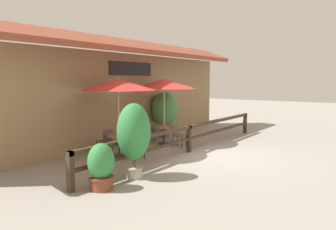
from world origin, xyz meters
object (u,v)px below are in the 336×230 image
chair_near_wallside (106,140)px  potted_plant_corner_fern (134,134)px  chair_near_streetside (135,144)px  patio_umbrella_middle (164,84)px  potted_plant_tall_tropical (101,166)px  dining_table_near (119,139)px  chair_middle_streetside (178,134)px  patio_umbrella_near (118,84)px  dining_table_middle (164,129)px  potted_plant_small_flowering (165,109)px  chair_middle_wallside (149,131)px

chair_near_wallside → potted_plant_corner_fern: 3.23m
chair_near_streetside → patio_umbrella_middle: patio_umbrella_middle is taller
potted_plant_tall_tropical → dining_table_near: bearing=36.8°
dining_table_near → potted_plant_corner_fern: potted_plant_corner_fern is taller
patio_umbrella_middle → potted_plant_tall_tropical: 5.95m
chair_near_streetside → chair_middle_streetside: (2.45, -0.05, 0.00)m
patio_umbrella_near → dining_table_near: size_ratio=3.01×
chair_middle_streetside → patio_umbrella_middle: bearing=75.5°
dining_table_middle → chair_middle_streetside: bearing=-96.4°
patio_umbrella_middle → potted_plant_small_flowering: size_ratio=1.30×
chair_near_streetside → dining_table_middle: 2.62m
chair_middle_wallside → potted_plant_small_flowering: bearing=-162.3°
dining_table_middle → potted_plant_small_flowering: potted_plant_small_flowering is taller
dining_table_middle → potted_plant_small_flowering: (1.30, 0.91, 0.66)m
chair_near_wallside → potted_plant_tall_tropical: 3.81m
chair_near_streetside → chair_middle_wallside: bearing=38.3°
chair_middle_wallside → potted_plant_tall_tropical: 5.91m
chair_near_wallside → patio_umbrella_near: bearing=95.8°
chair_middle_streetside → potted_plant_tall_tropical: 5.36m
patio_umbrella_near → potted_plant_corner_fern: size_ratio=1.34×
chair_near_wallside → chair_middle_wallside: same height
chair_near_wallside → patio_umbrella_middle: size_ratio=0.32×
patio_umbrella_near → chair_middle_streetside: patio_umbrella_near is taller
potted_plant_tall_tropical → potted_plant_small_flowering: bearing=24.1°
dining_table_near → chair_near_streetside: 0.67m
patio_umbrella_near → potted_plant_tall_tropical: bearing=-143.2°
chair_middle_wallside → potted_plant_corner_fern: 5.02m
chair_near_wallside → potted_plant_tall_tropical: (-2.71, -2.67, 0.07)m
chair_middle_streetside → dining_table_near: bearing=156.0°
chair_near_streetside → potted_plant_tall_tropical: size_ratio=0.78×
dining_table_near → patio_umbrella_near: bearing=-90.0°
patio_umbrella_middle → potted_plant_tall_tropical: (-5.28, -2.03, -1.85)m
patio_umbrella_near → chair_near_streetside: (0.05, -0.66, -1.93)m
dining_table_near → potted_plant_small_flowering: (3.88, 0.92, 0.66)m
dining_table_middle → chair_middle_wallside: bearing=93.8°
patio_umbrella_middle → potted_plant_small_flowering: bearing=35.0°
dining_table_middle → patio_umbrella_near: bearing=-179.7°
patio_umbrella_middle → dining_table_middle: size_ratio=3.01×
dining_table_near → chair_middle_wallside: (2.53, 0.74, -0.11)m
chair_middle_wallside → chair_near_wallside: bearing=11.6°
chair_middle_streetside → patio_umbrella_near: bearing=156.0°
chair_middle_wallside → potted_plant_small_flowering: 1.56m
patio_umbrella_middle → chair_middle_streetside: 2.06m
potted_plant_tall_tropical → patio_umbrella_near: bearing=36.8°
patio_umbrella_middle → chair_middle_streetside: bearing=-96.4°
patio_umbrella_near → chair_near_wallside: 2.04m
patio_umbrella_near → potted_plant_small_flowering: (3.88, 0.92, -1.16)m
chair_near_wallside → chair_near_streetside: bearing=98.7°
patio_umbrella_middle → potted_plant_small_flowering: (1.30, 0.91, -1.16)m
potted_plant_corner_fern → potted_plant_small_flowering: bearing=28.6°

